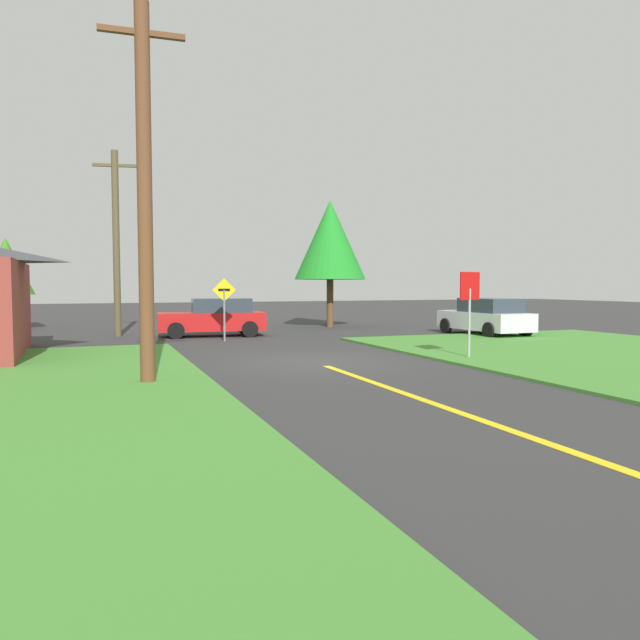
{
  "coord_description": "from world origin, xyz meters",
  "views": [
    {
      "loc": [
        -5.8,
        -15.68,
        2.19
      ],
      "look_at": [
        1.21,
        2.62,
        1.03
      ],
      "focal_mm": 33.09,
      "sensor_mm": 36.0,
      "label": 1
    }
  ],
  "objects_px": {
    "stop_sign": "(470,297)",
    "direction_sign": "(224,302)",
    "utility_pole_mid": "(116,241)",
    "car_on_crossroad": "(486,317)",
    "oak_tree_left": "(330,240)",
    "utility_pole_near": "(145,192)",
    "car_approaching_junction": "(214,317)",
    "pine_tree_center": "(6,267)"
  },
  "relations": [
    {
      "from": "utility_pole_mid",
      "to": "car_on_crossroad",
      "type": "bearing_deg",
      "value": -19.26
    },
    {
      "from": "stop_sign",
      "to": "direction_sign",
      "type": "bearing_deg",
      "value": -69.56
    },
    {
      "from": "direction_sign",
      "to": "pine_tree_center",
      "type": "height_order",
      "value": "pine_tree_center"
    },
    {
      "from": "stop_sign",
      "to": "oak_tree_left",
      "type": "relative_size",
      "value": 0.39
    },
    {
      "from": "car_on_crossroad",
      "to": "utility_pole_mid",
      "type": "height_order",
      "value": "utility_pole_mid"
    },
    {
      "from": "utility_pole_near",
      "to": "oak_tree_left",
      "type": "relative_size",
      "value": 1.24
    },
    {
      "from": "utility_pole_near",
      "to": "direction_sign",
      "type": "relative_size",
      "value": 3.33
    },
    {
      "from": "direction_sign",
      "to": "pine_tree_center",
      "type": "bearing_deg",
      "value": 131.92
    },
    {
      "from": "stop_sign",
      "to": "car_on_crossroad",
      "type": "bearing_deg",
      "value": -143.29
    },
    {
      "from": "direction_sign",
      "to": "oak_tree_left",
      "type": "distance_m",
      "value": 9.43
    },
    {
      "from": "utility_pole_near",
      "to": "utility_pole_mid",
      "type": "height_order",
      "value": "utility_pole_near"
    },
    {
      "from": "stop_sign",
      "to": "oak_tree_left",
      "type": "bearing_deg",
      "value": -108.67
    },
    {
      "from": "utility_pole_mid",
      "to": "direction_sign",
      "type": "distance_m",
      "value": 5.96
    },
    {
      "from": "oak_tree_left",
      "to": "pine_tree_center",
      "type": "xyz_separation_m",
      "value": [
        -15.51,
        3.89,
        -1.43
      ]
    },
    {
      "from": "car_on_crossroad",
      "to": "pine_tree_center",
      "type": "relative_size",
      "value": 1.01
    },
    {
      "from": "stop_sign",
      "to": "direction_sign",
      "type": "relative_size",
      "value": 1.05
    },
    {
      "from": "direction_sign",
      "to": "oak_tree_left",
      "type": "relative_size",
      "value": 0.37
    },
    {
      "from": "utility_pole_near",
      "to": "stop_sign",
      "type": "bearing_deg",
      "value": 7.44
    },
    {
      "from": "oak_tree_left",
      "to": "car_on_crossroad",
      "type": "bearing_deg",
      "value": -58.67
    },
    {
      "from": "car_approaching_junction",
      "to": "utility_pole_mid",
      "type": "relative_size",
      "value": 0.58
    },
    {
      "from": "car_approaching_junction",
      "to": "direction_sign",
      "type": "bearing_deg",
      "value": 94.09
    },
    {
      "from": "car_on_crossroad",
      "to": "utility_pole_mid",
      "type": "bearing_deg",
      "value": 69.71
    },
    {
      "from": "pine_tree_center",
      "to": "stop_sign",
      "type": "bearing_deg",
      "value": -51.47
    },
    {
      "from": "utility_pole_near",
      "to": "car_approaching_junction",
      "type": "bearing_deg",
      "value": 72.54
    },
    {
      "from": "utility_pole_mid",
      "to": "direction_sign",
      "type": "relative_size",
      "value": 3.2
    },
    {
      "from": "direction_sign",
      "to": "utility_pole_mid",
      "type": "bearing_deg",
      "value": 134.77
    },
    {
      "from": "stop_sign",
      "to": "direction_sign",
      "type": "distance_m",
      "value": 9.9
    },
    {
      "from": "car_on_crossroad",
      "to": "oak_tree_left",
      "type": "height_order",
      "value": "oak_tree_left"
    },
    {
      "from": "oak_tree_left",
      "to": "utility_pole_near",
      "type": "bearing_deg",
      "value": -124.43
    },
    {
      "from": "car_on_crossroad",
      "to": "pine_tree_center",
      "type": "xyz_separation_m",
      "value": [
        -19.91,
        11.12,
        2.28
      ]
    },
    {
      "from": "stop_sign",
      "to": "pine_tree_center",
      "type": "distance_m",
      "value": 22.94
    },
    {
      "from": "utility_pole_mid",
      "to": "stop_sign",
      "type": "bearing_deg",
      "value": -52.16
    },
    {
      "from": "oak_tree_left",
      "to": "pine_tree_center",
      "type": "height_order",
      "value": "oak_tree_left"
    },
    {
      "from": "stop_sign",
      "to": "car_approaching_junction",
      "type": "height_order",
      "value": "stop_sign"
    },
    {
      "from": "stop_sign",
      "to": "car_approaching_junction",
      "type": "bearing_deg",
      "value": -76.13
    },
    {
      "from": "car_on_crossroad",
      "to": "oak_tree_left",
      "type": "xyz_separation_m",
      "value": [
        -4.4,
        7.23,
        3.71
      ]
    },
    {
      "from": "car_approaching_junction",
      "to": "pine_tree_center",
      "type": "relative_size",
      "value": 1.01
    },
    {
      "from": "stop_sign",
      "to": "utility_pole_mid",
      "type": "bearing_deg",
      "value": -65.78
    },
    {
      "from": "stop_sign",
      "to": "pine_tree_center",
      "type": "height_order",
      "value": "pine_tree_center"
    },
    {
      "from": "direction_sign",
      "to": "stop_sign",
      "type": "bearing_deg",
      "value": -55.94
    },
    {
      "from": "oak_tree_left",
      "to": "utility_pole_mid",
      "type": "bearing_deg",
      "value": -169.34
    },
    {
      "from": "car_approaching_junction",
      "to": "utility_pole_near",
      "type": "height_order",
      "value": "utility_pole_near"
    }
  ]
}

